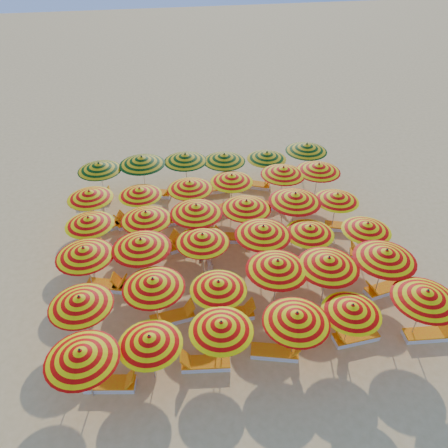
{
  "coord_description": "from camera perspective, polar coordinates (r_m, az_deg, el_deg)",
  "views": [
    {
      "loc": [
        -2.89,
        -14.9,
        13.17
      ],
      "look_at": [
        0.0,
        0.5,
        1.6
      ],
      "focal_mm": 35.0,
      "sensor_mm": 36.0,
      "label": 1
    }
  ],
  "objects": [
    {
      "name": "ground",
      "position": [
        20.09,
        0.26,
        -4.51
      ],
      "size": [
        120.0,
        120.0,
        0.0
      ],
      "primitive_type": "plane",
      "color": "#EFB96A",
      "rests_on": "ground"
    },
    {
      "name": "umbrella_0",
      "position": [
        14.43,
        -18.18,
        -15.93
      ],
      "size": [
        2.86,
        2.86,
        2.45
      ],
      "color": "silver",
      "rests_on": "ground"
    },
    {
      "name": "umbrella_1",
      "position": [
        14.54,
        -9.67,
        -14.74
      ],
      "size": [
        2.14,
        2.14,
        2.23
      ],
      "color": "silver",
      "rests_on": "ground"
    },
    {
      "name": "umbrella_2",
      "position": [
        14.64,
        -0.37,
        -13.21
      ],
      "size": [
        2.8,
        2.8,
        2.29
      ],
      "color": "silver",
      "rests_on": "ground"
    },
    {
      "name": "umbrella_3",
      "position": [
        14.92,
        9.47,
        -11.94
      ],
      "size": [
        2.73,
        2.73,
        2.42
      ],
      "color": "silver",
      "rests_on": "ground"
    },
    {
      "name": "umbrella_4",
      "position": [
        15.86,
        16.39,
        -10.59
      ],
      "size": [
        2.37,
        2.37,
        2.21
      ],
      "color": "silver",
      "rests_on": "ground"
    },
    {
      "name": "umbrella_5",
      "position": [
        16.86,
        24.92,
        -8.46
      ],
      "size": [
        2.89,
        2.89,
        2.49
      ],
      "color": "silver",
      "rests_on": "ground"
    },
    {
      "name": "umbrella_6",
      "position": [
        16.04,
        -18.3,
        -9.55
      ],
      "size": [
        2.76,
        2.76,
        2.4
      ],
      "color": "silver",
      "rests_on": "ground"
    },
    {
      "name": "umbrella_7",
      "position": [
        16.02,
        -9.23,
        -7.63
      ],
      "size": [
        3.0,
        3.0,
        2.44
      ],
      "color": "silver",
      "rests_on": "ground"
    },
    {
      "name": "umbrella_8",
      "position": [
        15.99,
        -0.74,
        -8.01
      ],
      "size": [
        2.25,
        2.25,
        2.24
      ],
      "color": "silver",
      "rests_on": "ground"
    },
    {
      "name": "umbrella_9",
      "position": [
        16.52,
        6.98,
        -5.35
      ],
      "size": [
        2.71,
        2.71,
        2.54
      ],
      "color": "silver",
      "rests_on": "ground"
    },
    {
      "name": "umbrella_10",
      "position": [
        16.98,
        13.49,
        -4.87
      ],
      "size": [
        2.58,
        2.58,
        2.54
      ],
      "color": "silver",
      "rests_on": "ground"
    },
    {
      "name": "umbrella_11",
      "position": [
        17.91,
        20.37,
        -3.78
      ],
      "size": [
        2.86,
        2.86,
        2.58
      ],
      "color": "silver",
      "rests_on": "ground"
    },
    {
      "name": "umbrella_12",
      "position": [
        17.95,
        -17.8,
        -3.5
      ],
      "size": [
        2.58,
        2.58,
        2.45
      ],
      "color": "silver",
      "rests_on": "ground"
    },
    {
      "name": "umbrella_13",
      "position": [
        17.67,
        -10.78,
        -2.54
      ],
      "size": [
        2.86,
        2.86,
        2.55
      ],
      "color": "silver",
      "rests_on": "ground"
    },
    {
      "name": "umbrella_14",
      "position": [
        17.9,
        -2.83,
        -1.86
      ],
      "size": [
        2.85,
        2.85,
        2.37
      ],
      "color": "silver",
      "rests_on": "ground"
    },
    {
      "name": "umbrella_15",
      "position": [
        18.14,
        5.12,
        -0.86
      ],
      "size": [
        2.92,
        2.92,
        2.52
      ],
      "color": "silver",
      "rests_on": "ground"
    },
    {
      "name": "umbrella_16",
      "position": [
        18.86,
        11.12,
        -0.73
      ],
      "size": [
        2.29,
        2.29,
        2.26
      ],
      "color": "silver",
      "rests_on": "ground"
    },
    {
      "name": "umbrella_17",
      "position": [
        19.65,
        18.18,
        -0.35
      ],
      "size": [
        2.51,
        2.51,
        2.25
      ],
      "color": "silver",
      "rests_on": "ground"
    },
    {
      "name": "umbrella_18",
      "position": [
        19.9,
        -17.24,
        0.39
      ],
      "size": [
        2.14,
        2.14,
        2.26
      ],
      "color": "silver",
      "rests_on": "ground"
    },
    {
      "name": "umbrella_19",
      "position": [
        19.42,
        -10.14,
        1.05
      ],
      "size": [
        2.82,
        2.82,
        2.39
      ],
      "color": "silver",
      "rests_on": "ground"
    },
    {
      "name": "umbrella_20",
      "position": [
        19.4,
        -3.65,
        1.97
      ],
      "size": [
        2.77,
        2.77,
        2.51
      ],
      "color": "silver",
      "rests_on": "ground"
    },
    {
      "name": "umbrella_21",
      "position": [
        19.8,
        2.93,
        2.54
      ],
      "size": [
        2.5,
        2.5,
        2.43
      ],
      "color": "silver",
      "rests_on": "ground"
    },
    {
      "name": "umbrella_22",
      "position": [
        20.3,
        9.27,
        3.43
      ],
      "size": [
        2.53,
        2.53,
        2.57
      ],
      "color": "silver",
      "rests_on": "ground"
    },
    {
      "name": "umbrella_23",
      "position": [
        21.3,
        14.57,
        3.42
      ],
      "size": [
        2.75,
        2.75,
        2.23
      ],
      "color": "silver",
      "rests_on": "ground"
    },
    {
      "name": "umbrella_24",
      "position": [
        21.64,
        -17.13,
        3.7
      ],
      "size": [
        2.48,
        2.48,
        2.31
      ],
      "color": "silver",
      "rests_on": "ground"
    },
    {
      "name": "umbrella_25",
      "position": [
        21.44,
        -10.94,
        4.15
      ],
      "size": [
        2.38,
        2.38,
        2.21
      ],
      "color": "silver",
      "rests_on": "ground"
    },
    {
      "name": "umbrella_26",
      "position": [
        21.38,
        -4.48,
        5.08
      ],
      "size": [
        2.79,
        2.79,
        2.36
      ],
      "color": "silver",
      "rests_on": "ground"
    },
    {
      "name": "umbrella_27",
      "position": [
        21.98,
        1.02,
        6.0
      ],
      "size": [
        2.8,
        2.8,
        2.31
      ],
      "color": "silver",
      "rests_on": "ground"
    },
    {
      "name": "umbrella_28",
      "position": [
        22.59,
        7.75,
        6.89
      ],
      "size": [
        2.45,
        2.45,
        2.44
      ],
      "color": "silver",
      "rests_on": "ground"
    },
    {
      "name": "umbrella_29",
      "position": [
        23.18,
        12.24,
        7.2
      ],
      "size": [
        2.96,
        2.96,
        2.45
      ],
      "color": "silver",
      "rests_on": "ground"
    },
    {
      "name": "umbrella_30",
      "position": [
        23.74,
        -16.0,
        7.22
      ],
      "size": [
        3.0,
        3.0,
        2.41
      ],
      "color": "silver",
      "rests_on": "ground"
    },
    {
      "name": "umbrella_31",
      "position": [
        23.52,
        -10.68,
        8.16
      ],
      "size": [
        3.13,
        3.13,
        2.57
      ],
      "color": "silver",
      "rests_on": "ground"
    },
    {
      "name": "umbrella_32",
      "position": [
        23.68,
        -5.07,
        8.64
      ],
      "size": [
        2.69,
        2.69,
        2.47
      ],
      "color": "silver",
      "rests_on": "ground"
    },
    {
      "name": "umbrella_33",
      "position": [
        23.69,
        0.03,
        8.68
      ],
      "size": [
        2.73,
        2.73,
        2.42
      ],
      "color": "silver",
      "rests_on": "ground"
    },
    {
      "name": "umbrella_34",
      "position": [
        24.26,
        5.6,
        8.9
      ],
      "size": [
        2.21,
        2.21,
        2.29
      ],
      "color": "silver",
      "rests_on": "ground"
    },
    {
      "name": "umbrella_35",
      "position": [
        25.09,
        10.73,
        9.79
      ],
      "size": [
        2.52,
        2.52,
        2.47
      ],
      "color": "silver",
      "rests_on": "ground"
    },
    {
      "name": "lounger_0",
      "position": [
        16.05,
        -14.49,
        -19.55
      ],
      "size": [
        1.81,
        0.88,
        0.69
      ],
      "rotation": [
        0.0,
        0.0,
        -0.18
      ],
      "color": "white",
      "rests_on": "ground"
    },
    {
      "name": "lounger_1",
      "position": [
        16.07,
        -2.57,
        -17.71
      ],
      "size": [
        1.79,
        0.8,
        0.69
      ],
      "rotation": [
        0.0,
        0.0,
        3.01
      ],
      "color": "white",
      "rests_on": "ground"
    },
    {
      "name": "lounger_2",
      "position": [
        16.45,
        6.79,
        -16.27
      ],
      "size": [
        1.83,
        1.04,
        0.69
      ],
      "rotation": [
        0.0,
        0.0,
        -0.28
      ],
      "color": "white",
      "rests_on": "ground"
    },
    {
      "name": "lounger_3",
      "position": [
        17.45,
        16.68,
        -13.94
      ],
      "size": [
        1.77,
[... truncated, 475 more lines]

